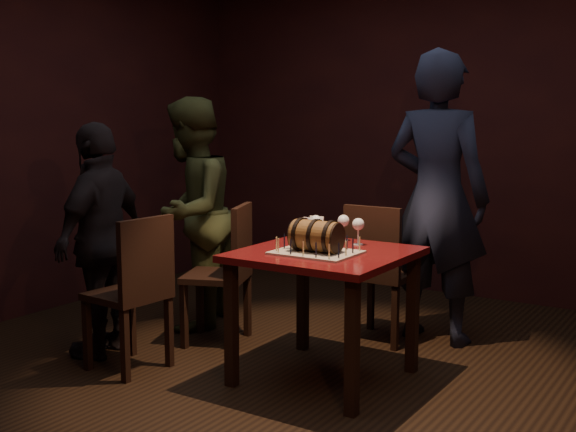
# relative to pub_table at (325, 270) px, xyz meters

# --- Properties ---
(room_shell) EXTENTS (5.04, 5.04, 2.80)m
(room_shell) POSITION_rel_pub_table_xyz_m (-0.08, -0.16, 0.76)
(room_shell) COLOR black
(room_shell) RESTS_ON ground
(pub_table) EXTENTS (0.90, 0.90, 0.75)m
(pub_table) POSITION_rel_pub_table_xyz_m (0.00, 0.00, 0.00)
(pub_table) COLOR #480C0E
(pub_table) RESTS_ON ground
(cake_board) EXTENTS (0.45, 0.35, 0.01)m
(cake_board) POSITION_rel_pub_table_xyz_m (-0.00, -0.09, 0.12)
(cake_board) COLOR gray
(cake_board) RESTS_ON pub_table
(barrel_cake) EXTENTS (0.33, 0.19, 0.19)m
(barrel_cake) POSITION_rel_pub_table_xyz_m (-0.00, -0.09, 0.21)
(barrel_cake) COLOR brown
(barrel_cake) RESTS_ON cake_board
(birthday_candles) EXTENTS (0.40, 0.30, 0.09)m
(birthday_candles) POSITION_rel_pub_table_xyz_m (-0.00, -0.09, 0.16)
(birthday_candles) COLOR #E3D288
(birthday_candles) RESTS_ON cake_board
(wine_glass_left) EXTENTS (0.07, 0.07, 0.16)m
(wine_glass_left) POSITION_rel_pub_table_xyz_m (-0.21, 0.24, 0.23)
(wine_glass_left) COLOR silver
(wine_glass_left) RESTS_ON pub_table
(wine_glass_mid) EXTENTS (0.07, 0.07, 0.16)m
(wine_glass_mid) POSITION_rel_pub_table_xyz_m (-0.07, 0.35, 0.23)
(wine_glass_mid) COLOR silver
(wine_glass_mid) RESTS_ON pub_table
(wine_glass_right) EXTENTS (0.07, 0.07, 0.16)m
(wine_glass_right) POSITION_rel_pub_table_xyz_m (0.07, 0.27, 0.23)
(wine_glass_right) COLOR silver
(wine_glass_right) RESTS_ON pub_table
(pint_of_ale) EXTENTS (0.07, 0.07, 0.15)m
(pint_of_ale) POSITION_rel_pub_table_xyz_m (-0.18, 0.17, 0.18)
(pint_of_ale) COLOR silver
(pint_of_ale) RESTS_ON pub_table
(menu_card) EXTENTS (0.10, 0.05, 0.13)m
(menu_card) POSITION_rel_pub_table_xyz_m (-0.28, 0.34, 0.17)
(menu_card) COLOR white
(menu_card) RESTS_ON pub_table
(chair_back) EXTENTS (0.40, 0.40, 0.93)m
(chair_back) POSITION_rel_pub_table_xyz_m (-0.04, 0.77, -0.12)
(chair_back) COLOR black
(chair_back) RESTS_ON ground
(chair_left_rear) EXTENTS (0.52, 0.52, 0.93)m
(chair_left_rear) POSITION_rel_pub_table_xyz_m (-0.87, 0.23, -0.12)
(chair_left_rear) COLOR black
(chair_left_rear) RESTS_ON ground
(chair_left_front) EXTENTS (0.43, 0.43, 0.93)m
(chair_left_front) POSITION_rel_pub_table_xyz_m (-0.99, -0.49, -0.12)
(chair_left_front) COLOR black
(chair_left_front) RESTS_ON ground
(person_back) EXTENTS (0.73, 0.50, 1.93)m
(person_back) POSITION_rel_pub_table_xyz_m (0.26, 1.04, 0.33)
(person_back) COLOR black
(person_back) RESTS_ON ground
(person_left_rear) EXTENTS (0.85, 0.96, 1.64)m
(person_left_rear) POSITION_rel_pub_table_xyz_m (-1.33, 0.40, 0.18)
(person_left_rear) COLOR #3D4321
(person_left_rear) RESTS_ON ground
(person_left_front) EXTENTS (0.54, 0.92, 1.47)m
(person_left_front) POSITION_rel_pub_table_xyz_m (-1.40, -0.37, 0.10)
(person_left_front) COLOR black
(person_left_front) RESTS_ON ground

